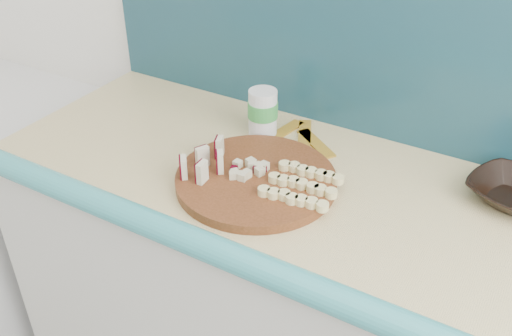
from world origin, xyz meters
The scene contains 7 objects.
porcelain_fixture centered at (-1.45, 1.50, 0.40)m, with size 0.70×0.72×0.84m.
cutting_board centered at (-0.34, 1.44, 0.92)m, with size 0.37×0.37×0.02m, color #47260F.
apple_wedges centered at (-0.45, 1.40, 0.96)m, with size 0.08×0.14×0.05m.
apple_chunks centered at (-0.36, 1.43, 0.94)m, with size 0.06×0.06×0.02m.
banana_slices centered at (-0.23, 1.44, 0.94)m, with size 0.17×0.15×0.02m.
canister centered at (-0.44, 1.64, 0.98)m, with size 0.08×0.08×0.12m.
banana_peel centered at (-0.34, 1.67, 0.91)m, with size 0.20×0.17×0.01m.
Camera 1 is at (0.20, 0.52, 1.65)m, focal length 40.00 mm.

